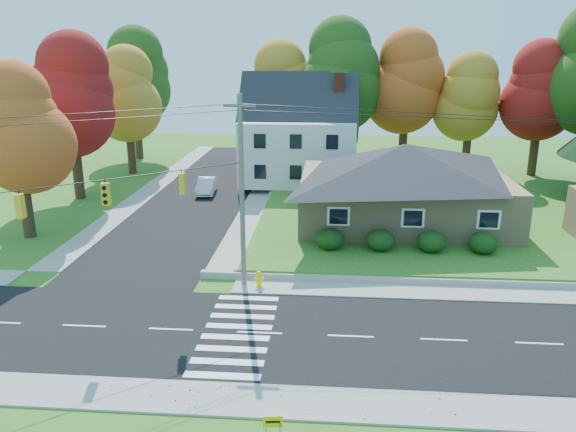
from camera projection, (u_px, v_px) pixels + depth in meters
name	position (u px, v px, depth m)	size (l,w,h in m)	color
ground	(260.00, 333.00, 24.77)	(120.00, 120.00, 0.00)	#3D7923
road_main	(260.00, 333.00, 24.77)	(90.00, 8.00, 0.02)	black
road_cross	(208.00, 189.00, 50.21)	(8.00, 44.00, 0.02)	black
sidewalk_north	(272.00, 286.00, 29.54)	(90.00, 2.00, 0.08)	#9C9A90
sidewalk_south	(242.00, 400.00, 19.99)	(90.00, 2.00, 0.08)	#9C9A90
lawn	(459.00, 206.00, 43.78)	(30.00, 30.00, 0.50)	#3D7923
ranch_house	(404.00, 182.00, 38.52)	(14.60, 10.60, 5.40)	tan
colonial_house	(299.00, 136.00, 50.21)	(10.40, 8.40, 9.60)	silver
hedge_row	(406.00, 241.00, 33.24)	(10.70, 1.70, 1.27)	#163A10
traffic_infrastructure	(258.00, 213.00, 24.61)	(38.10, 10.66, 10.00)	#666059
tree_lot_0	(282.00, 89.00, 55.03)	(6.72, 6.72, 12.51)	#3F2A19
tree_lot_1	(344.00, 76.00, 53.24)	(7.84, 7.84, 14.60)	#3F2A19
tree_lot_2	(406.00, 82.00, 53.93)	(7.28, 7.28, 13.56)	#3F2A19
tree_lot_3	(471.00, 97.00, 52.89)	(6.16, 6.16, 11.47)	#3F2A19
tree_lot_4	(541.00, 91.00, 51.30)	(6.72, 6.72, 12.51)	#3F2A19
tree_west_0	(16.00, 129.00, 35.48)	(6.16, 6.16, 11.47)	#3F2A19
tree_west_1	(69.00, 96.00, 44.74)	(7.28, 7.28, 13.56)	#3F2A19
tree_west_2	(127.00, 94.00, 54.40)	(6.72, 6.72, 12.51)	#3F2A19
tree_west_3	(134.00, 77.00, 61.82)	(7.84, 7.84, 14.60)	#3F2A19
white_car	(206.00, 186.00, 48.41)	(1.44, 4.13, 1.36)	silver
fire_hydrant	(259.00, 280.00, 29.39)	(0.53, 0.41, 0.92)	#FEEA00
yard_sign	(273.00, 422.00, 17.99)	(0.63, 0.10, 0.78)	black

